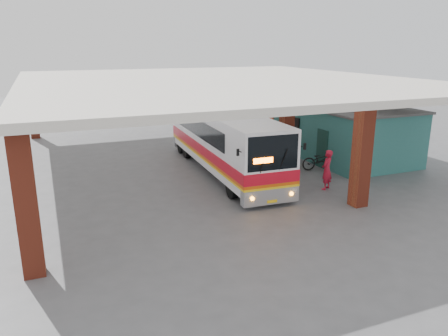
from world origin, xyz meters
TOP-DOWN VIEW (x-y plane):
  - ground at (0.00, 0.00)m, footprint 90.00×90.00m
  - brick_columns at (1.43, 5.00)m, footprint 20.10×21.60m
  - canopy_roof at (0.50, 6.50)m, footprint 21.00×23.00m
  - shop_building at (7.49, 4.00)m, footprint 5.20×8.20m
  - coach_bus at (-0.28, 3.84)m, footprint 3.01×11.95m
  - motorcycle at (4.70, 2.13)m, footprint 2.22×1.17m
  - pedestrian at (3.02, -0.71)m, footprint 0.82×0.73m
  - red_chair at (4.90, 7.66)m, footprint 0.49×0.49m

SIDE VIEW (x-z plane):
  - ground at x=0.00m, z-range 0.00..0.00m
  - red_chair at x=4.90m, z-range -0.03..0.78m
  - motorcycle at x=4.70m, z-range 0.00..1.11m
  - pedestrian at x=3.02m, z-range 0.00..1.87m
  - shop_building at x=7.49m, z-range 0.01..3.12m
  - coach_bus at x=-0.28m, z-range -0.01..3.44m
  - brick_columns at x=1.43m, z-range 0.00..4.35m
  - canopy_roof at x=0.50m, z-range 4.35..4.65m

